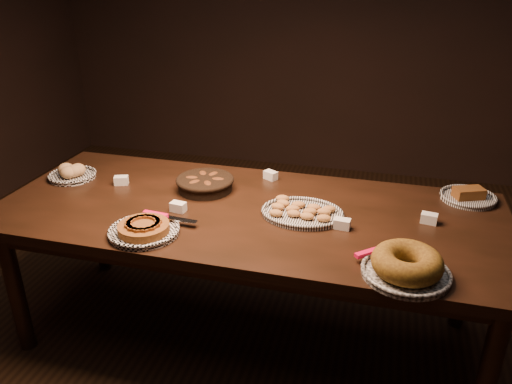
% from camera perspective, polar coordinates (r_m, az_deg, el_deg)
% --- Properties ---
extents(ground, '(5.00, 5.00, 0.00)m').
position_cam_1_polar(ground, '(2.78, -0.89, -15.92)').
color(ground, black).
rests_on(ground, ground).
extents(buffet_table, '(2.40, 1.00, 0.75)m').
position_cam_1_polar(buffet_table, '(2.40, -0.99, -3.53)').
color(buffet_table, black).
rests_on(buffet_table, ground).
extents(apple_tart_plate, '(0.35, 0.31, 0.06)m').
position_cam_1_polar(apple_tart_plate, '(2.20, -12.66, -4.16)').
color(apple_tart_plate, white).
rests_on(apple_tart_plate, buffet_table).
extents(madeleine_platter, '(0.37, 0.31, 0.04)m').
position_cam_1_polar(madeleine_platter, '(2.31, 5.26, -2.27)').
color(madeleine_platter, black).
rests_on(madeleine_platter, buffet_table).
extents(bundt_cake_plate, '(0.36, 0.39, 0.10)m').
position_cam_1_polar(bundt_cake_plate, '(1.94, 16.81, -8.04)').
color(bundt_cake_plate, black).
rests_on(bundt_cake_plate, buffet_table).
extents(croissant_basket, '(0.35, 0.35, 0.07)m').
position_cam_1_polar(croissant_basket, '(2.56, -5.85, 1.10)').
color(croissant_basket, black).
rests_on(croissant_basket, buffet_table).
extents(bread_roll_plate, '(0.25, 0.25, 0.08)m').
position_cam_1_polar(bread_roll_plate, '(2.87, -20.30, 2.07)').
color(bread_roll_plate, white).
rests_on(bread_roll_plate, buffet_table).
extents(loaf_plate, '(0.27, 0.27, 0.06)m').
position_cam_1_polar(loaf_plate, '(2.66, 23.08, -0.44)').
color(loaf_plate, black).
rests_on(loaf_plate, buffet_table).
extents(tent_cards, '(1.62, 0.55, 0.04)m').
position_cam_1_polar(tent_cards, '(2.41, 0.75, -0.83)').
color(tent_cards, white).
rests_on(tent_cards, buffet_table).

